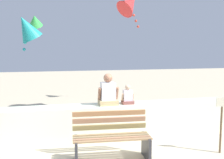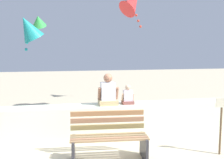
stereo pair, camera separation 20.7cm
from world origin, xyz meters
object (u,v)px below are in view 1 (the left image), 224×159
at_px(park_bench, 111,138).
at_px(person_adult, 108,93).
at_px(kite_teal, 27,28).
at_px(kite_green, 35,21).
at_px(kite_red, 130,4).
at_px(sign_post, 221,120).
at_px(person_child, 128,96).

height_order(park_bench, person_adult, person_adult).
distance_m(park_bench, kite_teal, 3.57).
xyz_separation_m(kite_green, kite_teal, (-0.07, -2.28, -0.41)).
relative_size(kite_teal, kite_red, 0.82).
bearing_deg(sign_post, person_adult, 143.08).
bearing_deg(kite_red, sign_post, -77.48).
relative_size(park_bench, person_child, 3.15).
relative_size(person_adult, kite_green, 0.87).
height_order(person_child, sign_post, person_child).
xyz_separation_m(park_bench, person_adult, (0.22, 1.28, 0.65)).
bearing_deg(park_bench, sign_post, -5.38).
height_order(park_bench, sign_post, sign_post).
bearing_deg(person_child, kite_green, 124.67).
bearing_deg(kite_teal, person_adult, -28.41).
bearing_deg(kite_red, person_child, -107.59).
relative_size(person_child, kite_teal, 0.49).
height_order(person_child, kite_red, kite_red).
xyz_separation_m(kite_red, sign_post, (0.81, -3.66, -2.80)).
height_order(kite_green, sign_post, kite_green).
xyz_separation_m(kite_green, kite_red, (2.96, -1.12, 0.46)).
distance_m(kite_green, kite_teal, 2.32).
relative_size(person_adult, kite_red, 0.64).
relative_size(kite_green, kite_red, 0.73).
xyz_separation_m(person_adult, kite_green, (-1.79, 3.29, 1.96)).
distance_m(person_adult, kite_green, 4.23).
bearing_deg(sign_post, kite_red, 102.52).
relative_size(park_bench, kite_green, 1.73).
bearing_deg(person_adult, kite_green, 118.57).
distance_m(person_adult, kite_teal, 2.62).
bearing_deg(person_adult, person_child, 0.04).
height_order(park_bench, kite_teal, kite_teal).
height_order(person_adult, sign_post, person_adult).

